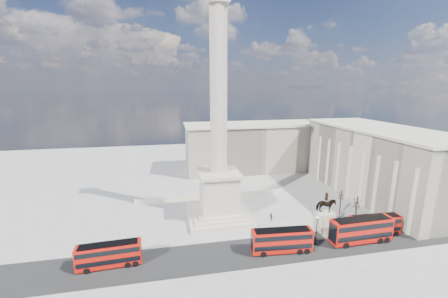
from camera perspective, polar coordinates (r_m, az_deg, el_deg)
name	(u,v)px	position (r m, az deg, el deg)	size (l,w,h in m)	color
ground	(223,227)	(60.61, -0.18, -15.87)	(180.00, 180.00, 0.00)	#A19F99
asphalt_road	(261,251)	(53.41, 7.61, -20.28)	(120.00, 9.00, 0.01)	#272727
nelsons_column	(219,162)	(60.34, -1.08, -2.75)	(14.00, 14.00, 49.85)	beige
balustrade_wall	(212,196)	(74.65, -2.52, -9.71)	(40.00, 0.60, 1.10)	beige
building_east	(379,162)	(85.40, 29.55, -2.31)	(19.00, 46.00, 18.60)	beige
building_northeast	(257,146)	(99.23, 6.83, 0.57)	(51.00, 17.00, 16.60)	beige
red_bus_a	(110,255)	(51.73, -22.64, -19.60)	(10.27, 2.94, 4.12)	#B51109
red_bus_b	(282,240)	(52.61, 11.95, -18.07)	(10.98, 3.30, 4.39)	#B51109
red_bus_c	(375,225)	(64.37, 28.90, -13.61)	(10.28, 2.82, 4.13)	#B51109
red_bus_d	(361,230)	(60.19, 26.65, -14.78)	(12.10, 3.07, 4.89)	#B51109
victorian_lamp	(317,228)	(55.62, 18.68, -15.32)	(0.51, 0.51, 5.89)	black
equestrian_statue	(325,220)	(59.76, 20.16, -13.71)	(4.39, 3.30, 9.05)	beige
bare_tree_near	(357,202)	(63.73, 25.92, -9.93)	(1.70, 1.70, 7.43)	#332319
bare_tree_mid	(341,195)	(69.32, 23.17, -8.74)	(1.63, 1.63, 6.18)	#332319
bare_tree_far	(338,167)	(87.71, 22.60, -3.54)	(1.85, 1.85, 7.55)	#332319
pedestrian_walking	(301,232)	(59.15, 15.74, -16.31)	(0.56, 0.37, 1.53)	#282422
pedestrian_standing	(356,226)	(65.25, 25.80, -14.25)	(0.78, 0.61, 1.60)	#282422
pedestrian_crossing	(271,217)	(63.42, 9.79, -13.74)	(1.11, 0.46, 1.90)	#282422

